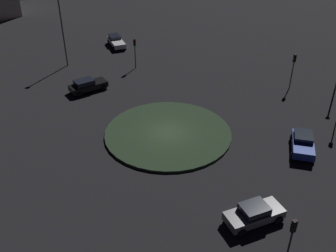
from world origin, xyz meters
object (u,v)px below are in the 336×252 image
at_px(car_white, 116,41).
at_px(car_grey, 254,214).
at_px(streetlamp_east, 61,22).
at_px(car_blue, 303,143).
at_px(car_black, 87,85).
at_px(traffic_light_east, 135,48).
at_px(traffic_light_west, 292,234).
at_px(traffic_light_south_near, 293,65).

distance_m(car_white, car_grey, 38.72).
xyz_separation_m(car_grey, streetlamp_east, (33.64, 8.63, 5.10)).
relative_size(car_blue, car_black, 0.94).
bearing_deg(traffic_light_east, traffic_light_west, 5.44).
distance_m(car_white, car_black, 15.30).
xyz_separation_m(car_grey, traffic_light_east, (29.61, 0.23, 2.04)).
distance_m(car_white, streetlamp_east, 10.76).
distance_m(car_white, traffic_light_south_near, 26.73).
relative_size(car_blue, streetlamp_east, 0.48).
bearing_deg(car_grey, car_white, -92.19).
bearing_deg(traffic_light_west, car_black, 8.61).
bearing_deg(car_blue, traffic_light_east, -124.65).
bearing_deg(traffic_light_south_near, traffic_light_west, 39.60).
bearing_deg(traffic_light_east, traffic_light_south_near, 57.11).
bearing_deg(traffic_light_south_near, traffic_light_east, -52.71).
bearing_deg(car_black, traffic_light_west, -90.17).
height_order(car_blue, traffic_light_west, traffic_light_west).
relative_size(car_grey, traffic_light_west, 1.09).
height_order(car_blue, traffic_light_south_near, traffic_light_south_near).
distance_m(car_black, car_grey, 26.07).
height_order(traffic_light_east, streetlamp_east, streetlamp_east).
xyz_separation_m(car_black, car_grey, (-24.99, -7.42, 0.01)).
relative_size(car_grey, traffic_light_south_near, 1.02).
bearing_deg(car_grey, car_black, -76.62).
bearing_deg(car_grey, traffic_light_east, -92.71).
distance_m(car_white, traffic_light_east, 9.35).
bearing_deg(car_blue, streetlamp_east, -113.30).
bearing_deg(streetlamp_east, traffic_light_west, -167.22).
bearing_deg(car_black, car_white, 49.41).
distance_m(car_blue, traffic_light_east, 25.15).
relative_size(car_blue, traffic_light_west, 1.10).
relative_size(traffic_light_south_near, streetlamp_east, 0.47).
bearing_deg(traffic_light_south_near, car_grey, 34.05).
xyz_separation_m(car_grey, traffic_light_south_near, (17.41, -15.32, 2.25)).
bearing_deg(car_white, streetlamp_east, -58.43).
bearing_deg(car_blue, traffic_light_south_near, -176.04).
height_order(car_white, traffic_light_west, traffic_light_west).
xyz_separation_m(car_blue, traffic_light_east, (23.39, 9.00, 2.05)).
height_order(car_black, car_grey, car_grey).
bearing_deg(car_black, traffic_light_east, 18.36).
distance_m(car_blue, car_grey, 10.75).
relative_size(car_white, streetlamp_east, 0.50).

